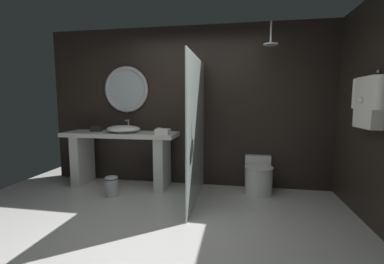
% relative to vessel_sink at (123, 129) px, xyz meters
% --- Properties ---
extents(ground_plane, '(5.76, 5.76, 0.00)m').
position_rel_vessel_sink_xyz_m(ground_plane, '(0.99, -1.52, -0.95)').
color(ground_plane, silver).
extents(back_wall_panel, '(4.80, 0.10, 2.60)m').
position_rel_vessel_sink_xyz_m(back_wall_panel, '(0.99, 0.38, 0.35)').
color(back_wall_panel, black).
rests_on(back_wall_panel, ground_plane).
extents(side_wall_right, '(0.10, 2.47, 2.60)m').
position_rel_vessel_sink_xyz_m(side_wall_right, '(3.34, -0.76, 0.35)').
color(side_wall_right, black).
rests_on(side_wall_right, ground_plane).
extents(vanity_counter, '(1.85, 0.58, 0.90)m').
position_rel_vessel_sink_xyz_m(vanity_counter, '(-0.06, 0.02, -0.38)').
color(vanity_counter, silver).
rests_on(vanity_counter, ground_plane).
extents(vessel_sink, '(0.55, 0.45, 0.20)m').
position_rel_vessel_sink_xyz_m(vessel_sink, '(0.00, 0.00, 0.00)').
color(vessel_sink, white).
rests_on(vessel_sink, vanity_counter).
extents(tumbler_cup, '(0.07, 0.07, 0.09)m').
position_rel_vessel_sink_xyz_m(tumbler_cup, '(0.61, -0.01, -0.01)').
color(tumbler_cup, silver).
rests_on(tumbler_cup, vanity_counter).
extents(tissue_box, '(0.18, 0.10, 0.08)m').
position_rel_vessel_sink_xyz_m(tissue_box, '(-0.50, 0.05, -0.02)').
color(tissue_box, '#282D28').
rests_on(tissue_box, vanity_counter).
extents(round_wall_mirror, '(0.78, 0.06, 0.78)m').
position_rel_vessel_sink_xyz_m(round_wall_mirror, '(-0.06, 0.29, 0.64)').
color(round_wall_mirror, '#B7B7BC').
extents(shower_glass_panel, '(0.02, 1.45, 1.99)m').
position_rel_vessel_sink_xyz_m(shower_glass_panel, '(1.25, -0.40, 0.04)').
color(shower_glass_panel, silver).
rests_on(shower_glass_panel, ground_plane).
extents(rain_shower_head, '(0.20, 0.20, 0.32)m').
position_rel_vessel_sink_xyz_m(rain_shower_head, '(2.24, -0.04, 1.26)').
color(rain_shower_head, '#B7B7BC').
extents(hanging_bathrobe, '(0.20, 0.63, 0.62)m').
position_rel_vessel_sink_xyz_m(hanging_bathrobe, '(3.20, -0.83, 0.46)').
color(hanging_bathrobe, '#B7B7BC').
extents(toilet, '(0.43, 0.61, 0.54)m').
position_rel_vessel_sink_xyz_m(toilet, '(2.14, 0.08, -0.70)').
color(toilet, white).
rests_on(toilet, ground_plane).
extents(waste_bin, '(0.19, 0.19, 0.31)m').
position_rel_vessel_sink_xyz_m(waste_bin, '(-0.00, -0.46, -0.80)').
color(waste_bin, '#B7B7BC').
rests_on(waste_bin, ground_plane).
extents(folded_hand_towel, '(0.22, 0.16, 0.09)m').
position_rel_vessel_sink_xyz_m(folded_hand_towel, '(0.71, -0.17, -0.01)').
color(folded_hand_towel, silver).
rests_on(folded_hand_towel, vanity_counter).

